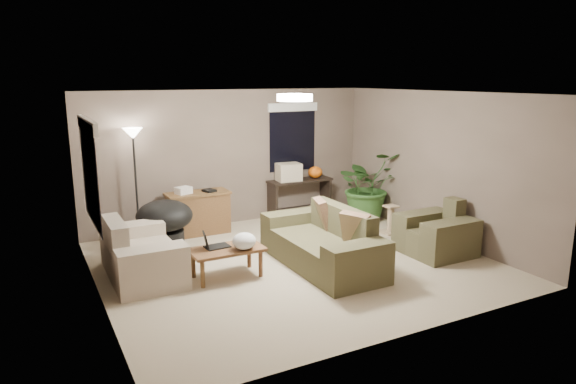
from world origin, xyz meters
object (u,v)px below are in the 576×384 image
coffee_table (227,252)px  floor_lamp (134,147)px  papasan_chair (165,221)px  armchair (436,235)px  cat_scratching_post (390,221)px  main_sofa (324,246)px  houseplant (367,193)px  loveseat (140,256)px  console_table (300,195)px  desk (198,213)px

coffee_table → floor_lamp: floor_lamp is taller
coffee_table → papasan_chair: papasan_chair is taller
armchair → cat_scratching_post: (0.06, 1.20, -0.08)m
coffee_table → cat_scratching_post: 3.39m
armchair → papasan_chair: (-3.71, 2.20, 0.17)m
main_sofa → armchair: (1.84, -0.38, 0.00)m
armchair → papasan_chair: 4.32m
main_sofa → armchair: 1.88m
main_sofa → houseplant: houseplant is taller
armchair → coffee_table: bearing=169.6°
coffee_table → loveseat: bearing=151.5°
main_sofa → floor_lamp: (-2.16, 2.48, 1.30)m
loveseat → coffee_table: bearing=-28.5°
loveseat → floor_lamp: (0.33, 1.68, 1.30)m
papasan_chair → floor_lamp: floor_lamp is taller
console_table → floor_lamp: bearing=-178.9°
desk → floor_lamp: bearing=173.8°
floor_lamp → cat_scratching_post: size_ratio=3.82×
loveseat → houseplant: (4.54, 0.93, 0.23)m
houseplant → console_table: bearing=142.2°
armchair → console_table: size_ratio=0.77×
desk → main_sofa: bearing=-64.2°
loveseat → coffee_table: size_ratio=1.60×
desk → houseplant: houseplant is taller
loveseat → floor_lamp: bearing=78.8°
desk → houseplant: size_ratio=0.81×
loveseat → coffee_table: 1.21m
loveseat → armchair: same height
papasan_chair → console_table: bearing=13.9°
armchair → floor_lamp: floor_lamp is taller
floor_lamp → armchair: bearing=-35.5°
houseplant → cat_scratching_post: (-0.15, -0.91, -0.31)m
main_sofa → papasan_chair: size_ratio=2.08×
console_table → houseplant: (1.04, -0.81, 0.09)m
desk → floor_lamp: 1.59m
desk → papasan_chair: papasan_chair is taller
loveseat → coffee_table: (1.06, -0.58, 0.06)m
loveseat → console_table: 3.91m
floor_lamp → cat_scratching_post: bearing=-22.2°
main_sofa → armchair: same height
console_table → houseplant: houseplant is taller
armchair → cat_scratching_post: armchair is taller
main_sofa → papasan_chair: 2.62m
console_table → floor_lamp: (-3.16, -0.06, 1.16)m
desk → console_table: same height
loveseat → desk: 2.07m
main_sofa → coffee_table: 1.45m
coffee_table → houseplant: size_ratio=0.74×
main_sofa → console_table: main_sofa is taller
coffee_table → desk: size_ratio=0.91×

